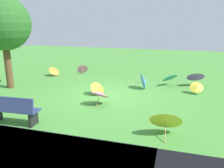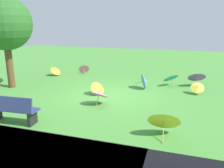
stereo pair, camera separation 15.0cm
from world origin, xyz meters
name	(u,v)px [view 1 (the left image)]	position (x,y,z in m)	size (l,w,h in m)	color
ground	(107,95)	(0.00, 0.00, 0.00)	(40.00, 40.00, 0.00)	#478C38
park_bench	(12,110)	(1.65, 3.68, 0.47)	(1.64, 0.66, 0.90)	navy
shade_tree	(3,24)	(4.84, 0.44, 2.99)	(2.45, 2.45, 4.24)	brown
parasol_teal_0	(169,77)	(-2.35, -2.54, 0.45)	(1.02, 1.03, 0.72)	tan
parasol_yellow_0	(166,119)	(-2.76, 2.79, 0.46)	(0.95, 0.90, 0.84)	tan
parasol_orange_0	(54,71)	(4.31, -2.50, 0.32)	(0.68, 0.74, 0.57)	tan
parasol_yellow_1	(197,87)	(-3.61, -1.48, 0.33)	(0.59, 0.54, 0.56)	tan
parasol_purple_1	(195,76)	(-3.55, -2.91, 0.51)	(1.01, 0.95, 0.83)	tan
parasol_pink_1	(100,94)	(-0.15, 1.20, 0.43)	(0.84, 0.82, 0.65)	tan
parasol_pink_2	(82,69)	(3.09, -3.73, 0.30)	(0.79, 0.74, 0.61)	tan
parasol_blue_0	(144,81)	(-1.27, -1.59, 0.37)	(0.71, 0.78, 0.74)	tan
parasol_orange_1	(98,88)	(0.41, 0.06, 0.29)	(0.72, 0.79, 0.58)	tan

